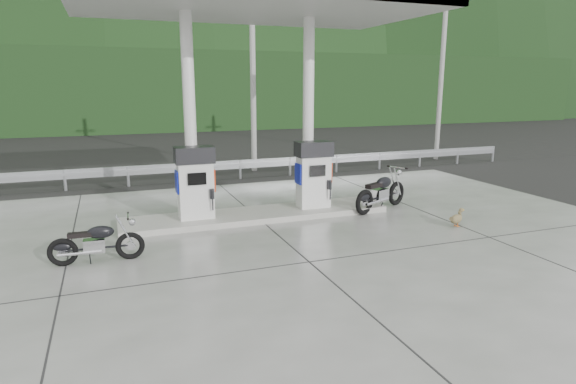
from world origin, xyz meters
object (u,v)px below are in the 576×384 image
object	(u,v)px
gas_pump_right	(313,175)
motorcycle_right	(381,192)
duck	(456,219)
gas_pump_left	(195,183)
motorcycle_left	(97,243)

from	to	relation	value
gas_pump_right	motorcycle_right	world-z (taller)	gas_pump_right
duck	gas_pump_left	bearing A→B (deg)	135.50
gas_pump_right	duck	size ratio (longest dim) A/B	3.45
gas_pump_left	motorcycle_left	distance (m)	3.16
duck	motorcycle_left	bearing A→B (deg)	155.13
gas_pump_left	motorcycle_right	size ratio (longest dim) A/B	0.86
gas_pump_left	motorcycle_left	size ratio (longest dim) A/B	1.07
motorcycle_right	gas_pump_right	bearing A→B (deg)	143.93
gas_pump_left	gas_pump_right	distance (m)	3.20
gas_pump_right	motorcycle_left	distance (m)	5.92
motorcycle_left	duck	distance (m)	8.29
gas_pump_left	gas_pump_right	size ratio (longest dim) A/B	1.00
gas_pump_right	duck	bearing A→B (deg)	-42.38
gas_pump_right	duck	distance (m)	3.83
gas_pump_right	motorcycle_right	bearing A→B (deg)	-11.96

